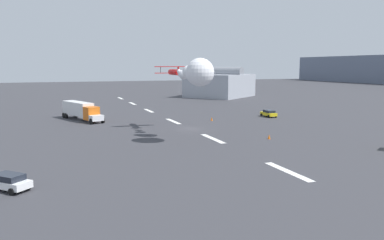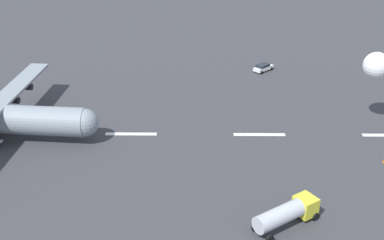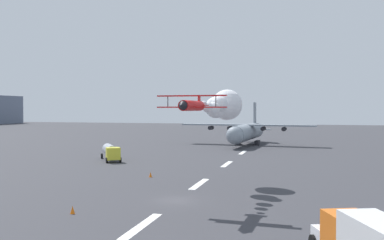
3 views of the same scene
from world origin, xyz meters
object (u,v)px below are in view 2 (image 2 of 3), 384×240
(cargo_transport_plane, at_px, (6,118))
(traffic_cone_far, at_px, (384,160))
(fuel_tanker_truck, at_px, (287,213))
(followme_car_yellow, at_px, (263,67))

(cargo_transport_plane, distance_m, traffic_cone_far, 55.34)
(fuel_tanker_truck, relative_size, followme_car_yellow, 1.85)
(followme_car_yellow, bearing_deg, traffic_cone_far, 109.84)
(cargo_transport_plane, xyz_separation_m, traffic_cone_far, (-54.90, 6.20, -3.18))
(fuel_tanker_truck, distance_m, followme_car_yellow, 49.64)
(cargo_transport_plane, xyz_separation_m, followme_car_yellow, (-42.10, -29.28, -2.75))
(fuel_tanker_truck, xyz_separation_m, followme_car_yellow, (-3.25, -49.53, -0.92))
(cargo_transport_plane, relative_size, followme_car_yellow, 8.10)
(fuel_tanker_truck, bearing_deg, traffic_cone_far, -138.81)
(traffic_cone_far, bearing_deg, cargo_transport_plane, -6.44)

